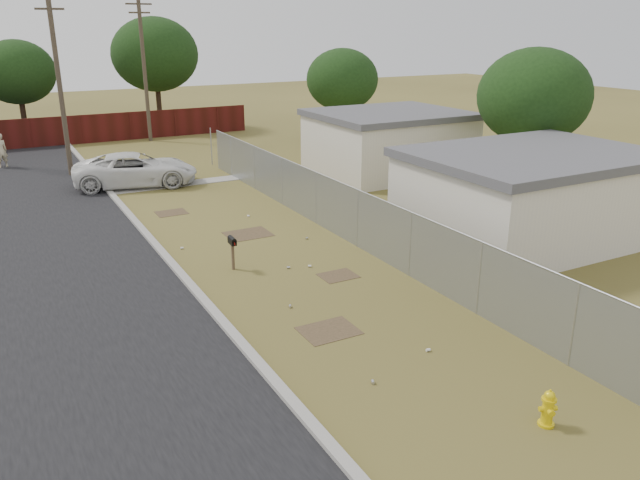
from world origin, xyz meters
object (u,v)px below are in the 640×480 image
fire_hydrant (548,409)px  mailbox (232,244)px  pedestrian (1,151)px  pickup_truck (136,169)px

fire_hydrant → mailbox: size_ratio=0.73×
mailbox → pedestrian: (-5.54, 19.57, 0.07)m
pedestrian → mailbox: bearing=89.4°
pickup_truck → pedestrian: (-5.37, 7.37, 0.13)m
fire_hydrant → pedestrian: (-7.90, 29.92, 0.55)m
fire_hydrant → mailbox: mailbox is taller
pickup_truck → pedestrian: 9.12m
mailbox → pedestrian: pedestrian is taller
mailbox → fire_hydrant: bearing=-77.2°
fire_hydrant → pickup_truck: 22.70m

